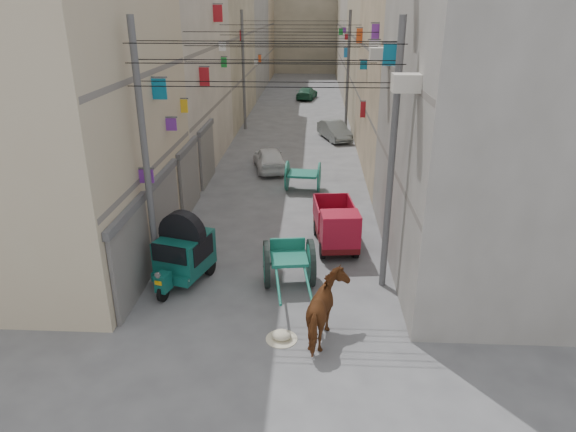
# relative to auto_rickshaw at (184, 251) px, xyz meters

# --- Properties ---
(ground) EXTENTS (140.00, 140.00, 0.00)m
(ground) POSITION_rel_auto_rickshaw_xyz_m (2.68, -5.94, -1.06)
(ground) COLOR #4D4D50
(ground) RESTS_ON ground
(building_row_left) EXTENTS (8.00, 62.00, 14.00)m
(building_row_left) POSITION_rel_auto_rickshaw_xyz_m (-5.31, 28.18, 5.39)
(building_row_left) COLOR tan
(building_row_left) RESTS_ON ground
(building_row_right) EXTENTS (8.00, 62.00, 14.00)m
(building_row_right) POSITION_rel_auto_rickshaw_xyz_m (10.68, 28.18, 5.39)
(building_row_right) COLOR gray
(building_row_right) RESTS_ON ground
(end_cap_building) EXTENTS (22.00, 10.00, 13.00)m
(end_cap_building) POSITION_rel_auto_rickshaw_xyz_m (2.68, 60.06, 5.44)
(end_cap_building) COLOR #B1A48C
(end_cap_building) RESTS_ON ground
(shutters_left) EXTENTS (0.18, 14.40, 2.88)m
(shutters_left) POSITION_rel_auto_rickshaw_xyz_m (-1.24, 4.43, 0.43)
(shutters_left) COLOR #525257
(shutters_left) RESTS_ON ground
(signboards) EXTENTS (8.22, 40.52, 5.67)m
(signboards) POSITION_rel_auto_rickshaw_xyz_m (2.67, 15.72, 2.37)
(signboards) COLOR #A5161F
(signboards) RESTS_ON ground
(ac_units) EXTENTS (0.70, 6.55, 3.35)m
(ac_units) POSITION_rel_auto_rickshaw_xyz_m (6.33, 1.73, 6.37)
(ac_units) COLOR beige
(ac_units) RESTS_ON ground
(utility_poles) EXTENTS (7.40, 22.20, 8.00)m
(utility_poles) POSITION_rel_auto_rickshaw_xyz_m (2.68, 11.06, 2.94)
(utility_poles) COLOR #4F4F51
(utility_poles) RESTS_ON ground
(overhead_cables) EXTENTS (7.40, 22.52, 1.12)m
(overhead_cables) POSITION_rel_auto_rickshaw_xyz_m (2.68, 8.46, 5.70)
(overhead_cables) COLOR black
(overhead_cables) RESTS_ON ground
(auto_rickshaw) EXTENTS (1.94, 2.66, 1.81)m
(auto_rickshaw) POSITION_rel_auto_rickshaw_xyz_m (0.00, 0.00, 0.00)
(auto_rickshaw) COLOR black
(auto_rickshaw) RESTS_ON ground
(tonga_cart) EXTENTS (1.74, 3.46, 1.50)m
(tonga_cart) POSITION_rel_auto_rickshaw_xyz_m (3.33, -0.10, -0.28)
(tonga_cart) COLOR black
(tonga_cart) RESTS_ON ground
(mini_truck) EXTENTS (1.65, 3.14, 1.70)m
(mini_truck) POSITION_rel_auto_rickshaw_xyz_m (4.92, 2.51, -0.25)
(mini_truck) COLOR black
(mini_truck) RESTS_ON ground
(second_cart) EXTENTS (1.72, 1.56, 1.42)m
(second_cart) POSITION_rel_auto_rickshaw_xyz_m (3.55, 8.92, -0.31)
(second_cart) COLOR #166351
(second_cart) RESTS_ON ground
(feed_sack) EXTENTS (0.53, 0.42, 0.26)m
(feed_sack) POSITION_rel_auto_rickshaw_xyz_m (3.28, -2.99, -0.93)
(feed_sack) COLOR beige
(feed_sack) RESTS_ON ground
(horse) EXTENTS (1.30, 2.22, 1.76)m
(horse) POSITION_rel_auto_rickshaw_xyz_m (4.46, -2.94, -0.18)
(horse) COLOR brown
(horse) RESTS_ON ground
(distant_car_white) EXTENTS (2.24, 3.91, 1.25)m
(distant_car_white) POSITION_rel_auto_rickshaw_xyz_m (1.66, 12.21, -0.44)
(distant_car_white) COLOR white
(distant_car_white) RESTS_ON ground
(distant_car_grey) EXTENTS (2.37, 3.88, 1.21)m
(distant_car_grey) POSITION_rel_auto_rickshaw_xyz_m (5.39, 19.24, -0.46)
(distant_car_grey) COLOR #5D6361
(distant_car_grey) RESTS_ON ground
(distant_car_green) EXTENTS (2.19, 4.00, 1.10)m
(distant_car_green) POSITION_rel_auto_rickshaw_xyz_m (3.29, 35.24, -0.52)
(distant_car_green) COLOR #1C5238
(distant_car_green) RESTS_ON ground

